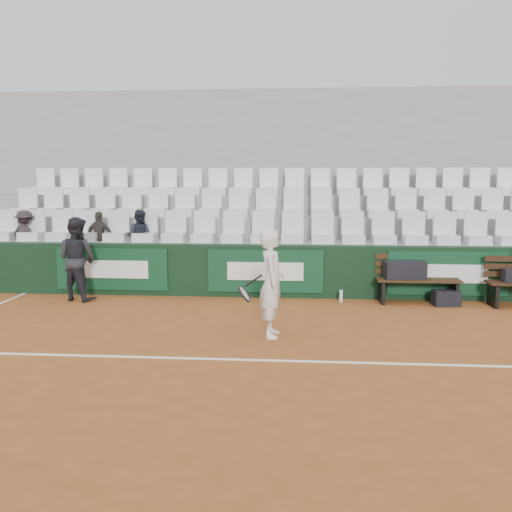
{
  "coord_description": "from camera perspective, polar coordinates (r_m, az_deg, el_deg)",
  "views": [
    {
      "loc": [
        0.51,
        -6.88,
        2.24
      ],
      "look_at": [
        -0.26,
        2.4,
        1.0
      ],
      "focal_mm": 40.0,
      "sensor_mm": 36.0,
      "label": 1
    }
  ],
  "objects": [
    {
      "name": "bench_left",
      "position": [
        10.88,
        15.86,
        -3.39
      ],
      "size": [
        1.5,
        0.56,
        0.45
      ],
      "primitive_type": "cube",
      "color": "#372210",
      "rests_on": "ground"
    },
    {
      "name": "seat_row_mid",
      "position": [
        12.3,
        2.37,
        5.37
      ],
      "size": [
        11.9,
        0.44,
        0.63
      ],
      "primitive_type": "cube",
      "color": "silver",
      "rests_on": "grandstand_tier_mid"
    },
    {
      "name": "ground",
      "position": [
        7.26,
        0.5,
        -10.4
      ],
      "size": [
        80.0,
        80.0,
        0.0
      ],
      "primitive_type": "plane",
      "color": "#9B5123",
      "rests_on": "ground"
    },
    {
      "name": "grandstand_tier_back",
      "position": [
        13.48,
        2.55,
        2.09
      ],
      "size": [
        18.0,
        0.95,
        1.9
      ],
      "primitive_type": "cube",
      "color": "gray",
      "rests_on": "ground"
    },
    {
      "name": "seat_row_back",
      "position": [
        13.24,
        2.55,
        7.47
      ],
      "size": [
        11.9,
        0.44,
        0.63
      ],
      "primitive_type": "cube",
      "color": "white",
      "rests_on": "grandstand_tier_back"
    },
    {
      "name": "spectator_c",
      "position": [
        11.88,
        -11.65,
        4.09
      ],
      "size": [
        0.58,
        0.48,
        1.09
      ],
      "primitive_type": "imported",
      "rotation": [
        0.0,
        0.0,
        3.02
      ],
      "color": "black",
      "rests_on": "grandstand_tier_front"
    },
    {
      "name": "tennis_player",
      "position": [
        8.17,
        1.58,
        -2.73
      ],
      "size": [
        0.69,
        0.58,
        1.56
      ],
      "color": "white",
      "rests_on": "ground"
    },
    {
      "name": "grandstand_tier_front",
      "position": [
        11.65,
        2.18,
        -1.01
      ],
      "size": [
        18.0,
        0.95,
        1.0
      ],
      "primitive_type": "cube",
      "color": "gray",
      "rests_on": "ground"
    },
    {
      "name": "water_bottle_far",
      "position": [
        10.78,
        18.48,
        -4.07
      ],
      "size": [
        0.08,
        0.08,
        0.27
      ],
      "primitive_type": "cylinder",
      "color": "silver",
      "rests_on": "ground"
    },
    {
      "name": "sports_bag_left",
      "position": [
        10.8,
        14.64,
        -1.35
      ],
      "size": [
        0.78,
        0.42,
        0.32
      ],
      "primitive_type": "cube",
      "rotation": [
        0.0,
        0.0,
        0.14
      ],
      "color": "black",
      "rests_on": "bench_left"
    },
    {
      "name": "grandstand_tier_mid",
      "position": [
        12.56,
        2.37,
        0.65
      ],
      "size": [
        18.0,
        0.95,
        1.45
      ],
      "primitive_type": "cube",
      "color": "gray",
      "rests_on": "ground"
    },
    {
      "name": "grandstand_rear_wall",
      "position": [
        14.04,
        2.67,
        7.42
      ],
      "size": [
        18.0,
        0.3,
        4.4
      ],
      "primitive_type": "cube",
      "color": "#959593",
      "rests_on": "ground"
    },
    {
      "name": "spectator_b",
      "position": [
        12.14,
        -15.42,
        3.95
      ],
      "size": [
        0.64,
        0.31,
        1.05
      ],
      "primitive_type": "imported",
      "rotation": [
        0.0,
        0.0,
        3.06
      ],
      "color": "#332D29",
      "rests_on": "grandstand_tier_front"
    },
    {
      "name": "seat_row_front",
      "position": [
        11.38,
        2.16,
        2.92
      ],
      "size": [
        11.9,
        0.44,
        0.63
      ],
      "primitive_type": "cube",
      "color": "silver",
      "rests_on": "grandstand_tier_front"
    },
    {
      "name": "ball_kid",
      "position": [
        11.16,
        -17.47,
        -0.28
      ],
      "size": [
        0.91,
        0.8,
        1.56
      ],
      "primitive_type": "imported",
      "rotation": [
        0.0,
        0.0,
        2.82
      ],
      "color": "black",
      "rests_on": "ground"
    },
    {
      "name": "spectator_a",
      "position": [
        12.78,
        -22.18,
        3.87
      ],
      "size": [
        0.79,
        0.61,
        1.07
      ],
      "primitive_type": "imported",
      "rotation": [
        0.0,
        0.0,
        2.81
      ],
      "color": "#271F25",
      "rests_on": "grandstand_tier_front"
    },
    {
      "name": "sports_bag_ground",
      "position": [
        10.82,
        18.48,
        -4.0
      ],
      "size": [
        0.5,
        0.34,
        0.28
      ],
      "primitive_type": "cube",
      "rotation": [
        0.0,
        0.0,
        0.14
      ],
      "color": "black",
      "rests_on": "ground"
    },
    {
      "name": "back_barrier",
      "position": [
        11.02,
        2.38,
        -1.5
      ],
      "size": [
        18.0,
        0.34,
        1.0
      ],
      "color": "black",
      "rests_on": "ground"
    },
    {
      "name": "court_baseline",
      "position": [
        7.25,
        0.5,
        -10.37
      ],
      "size": [
        18.0,
        0.06,
        0.01
      ],
      "primitive_type": "cube",
      "color": "white",
      "rests_on": "ground"
    },
    {
      "name": "water_bottle_near",
      "position": [
        10.68,
        8.5,
        -3.98
      ],
      "size": [
        0.06,
        0.06,
        0.23
      ],
      "primitive_type": "cylinder",
      "color": "silver",
      "rests_on": "ground"
    }
  ]
}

